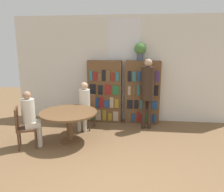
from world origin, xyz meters
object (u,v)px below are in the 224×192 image
(seated_reader_right, at_px, (31,115))
(librarian_standing, at_px, (148,86))
(bookshelf_left, at_px, (105,91))
(seated_reader_left, at_px, (84,103))
(flower_vase, at_px, (140,50))
(chair_near_camera, at_px, (23,125))
(chair_left_side, at_px, (87,109))
(reading_table, at_px, (69,116))
(bookshelf_right, at_px, (142,92))

(seated_reader_right, distance_m, librarian_standing, 2.90)
(bookshelf_left, distance_m, seated_reader_left, 0.89)
(flower_vase, bearing_deg, chair_near_camera, -141.66)
(bookshelf_left, xyz_separation_m, chair_left_side, (-0.40, -0.59, -0.38))
(reading_table, relative_size, seated_reader_right, 1.04)
(flower_vase, xyz_separation_m, seated_reader_left, (-1.41, -0.77, -1.33))
(seated_reader_right, bearing_deg, chair_left_side, 119.93)
(flower_vase, height_order, chair_left_side, flower_vase)
(seated_reader_right, bearing_deg, flower_vase, 105.04)
(reading_table, bearing_deg, seated_reader_right, -155.85)
(bookshelf_right, height_order, seated_reader_right, bookshelf_right)
(chair_near_camera, distance_m, seated_reader_left, 1.61)
(flower_vase, relative_size, seated_reader_right, 0.39)
(flower_vase, bearing_deg, bookshelf_left, -179.70)
(flower_vase, height_order, chair_near_camera, flower_vase)
(flower_vase, distance_m, chair_left_side, 2.16)
(bookshelf_right, height_order, seated_reader_left, bookshelf_right)
(flower_vase, relative_size, seated_reader_left, 0.39)
(reading_table, xyz_separation_m, seated_reader_left, (0.16, 0.79, 0.12))
(flower_vase, distance_m, reading_table, 2.65)
(chair_left_side, height_order, librarian_standing, librarian_standing)
(chair_near_camera, bearing_deg, flower_vase, 104.19)
(bookshelf_right, bearing_deg, seated_reader_right, -142.01)
(reading_table, height_order, chair_left_side, chair_left_side)
(chair_near_camera, bearing_deg, bookshelf_right, 103.08)
(chair_near_camera, relative_size, seated_reader_left, 0.71)
(flower_vase, height_order, seated_reader_right, flower_vase)
(bookshelf_left, height_order, chair_left_side, bookshelf_left)
(reading_table, xyz_separation_m, chair_left_side, (0.20, 0.96, -0.11))
(librarian_standing, bearing_deg, chair_near_camera, -151.58)
(reading_table, bearing_deg, seated_reader_left, 78.15)
(chair_near_camera, xyz_separation_m, seated_reader_left, (1.06, 1.19, 0.22))
(seated_reader_right, bearing_deg, bookshelf_left, 120.58)
(bookshelf_right, bearing_deg, bookshelf_left, -179.97)
(flower_vase, distance_m, chair_near_camera, 3.52)
(flower_vase, relative_size, librarian_standing, 0.26)
(bookshelf_right, distance_m, reading_table, 2.30)
(flower_vase, height_order, librarian_standing, flower_vase)
(reading_table, height_order, seated_reader_left, seated_reader_left)
(reading_table, xyz_separation_m, seated_reader_right, (-0.73, -0.33, 0.10))
(chair_near_camera, xyz_separation_m, librarian_standing, (2.68, 1.45, 0.64))
(seated_reader_left, bearing_deg, chair_near_camera, 60.11)
(chair_left_side, xyz_separation_m, librarian_standing, (1.58, 0.09, 0.64))
(reading_table, bearing_deg, chair_left_side, 78.15)
(bookshelf_left, bearing_deg, reading_table, -111.08)
(bookshelf_left, xyz_separation_m, seated_reader_right, (-1.33, -1.88, -0.17))
(chair_left_side, xyz_separation_m, seated_reader_right, (-0.93, -1.29, 0.20))
(chair_left_side, relative_size, seated_reader_right, 0.72)
(seated_reader_left, height_order, seated_reader_right, seated_reader_left)
(chair_near_camera, distance_m, seated_reader_right, 0.27)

